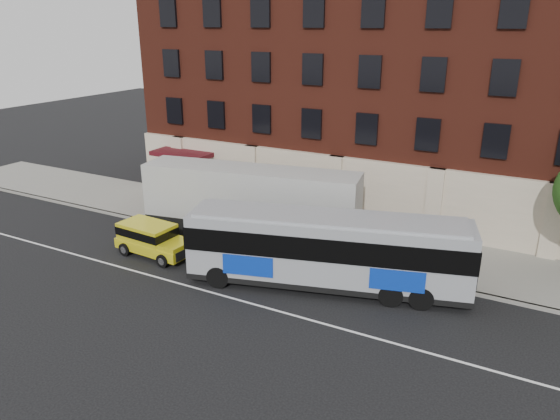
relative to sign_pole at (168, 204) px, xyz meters
The scene contains 9 objects.
ground 10.59m from the sign_pole, 35.87° to the right, with size 120.00×120.00×0.00m, color black.
sidewalk 9.07m from the sign_pole, 18.56° to the left, with size 60.00×6.00×0.15m, color gray.
kerb 8.61m from the sign_pole, ahead, with size 60.00×0.25×0.15m, color gray.
lane_line 10.31m from the sign_pole, 33.60° to the right, with size 60.00×0.12×0.01m, color silver.
building 15.03m from the sign_pole, 51.75° to the left, with size 30.00×12.10×15.00m.
sign_pole is the anchor object (origin of this frame).
city_bus 11.80m from the sign_pole, 12.57° to the right, with size 13.20×6.12×3.54m.
yellow_suv 4.13m from the sign_pole, 62.98° to the right, with size 4.55×2.18×1.71m.
shipping_container 5.37m from the sign_pole, 10.02° to the left, with size 12.58×4.61×4.11m.
Camera 1 is at (11.48, -16.88, 11.72)m, focal length 33.57 mm.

